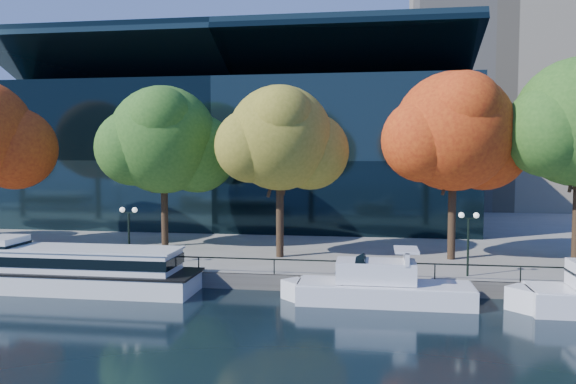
% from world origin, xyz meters
% --- Properties ---
extents(ground, '(160.00, 160.00, 0.00)m').
position_xyz_m(ground, '(0.00, 0.00, 0.00)').
color(ground, black).
rests_on(ground, ground).
extents(promenade, '(90.00, 67.08, 1.00)m').
position_xyz_m(promenade, '(0.00, 36.38, 0.50)').
color(promenade, slate).
rests_on(promenade, ground).
extents(railing, '(88.20, 0.08, 0.99)m').
position_xyz_m(railing, '(0.00, 3.25, 1.94)').
color(railing, black).
rests_on(railing, promenade).
extents(convention_building, '(50.00, 24.57, 21.43)m').
position_xyz_m(convention_building, '(-4.00, 31.79, 8.51)').
color(convention_building, black).
rests_on(convention_building, ground).
extents(tour_boat, '(17.55, 3.91, 3.33)m').
position_xyz_m(tour_boat, '(-7.99, 1.10, 1.42)').
color(tour_boat, silver).
rests_on(tour_boat, ground).
extents(cruiser_near, '(11.20, 2.88, 3.25)m').
position_xyz_m(cruiser_near, '(11.47, 0.93, 1.01)').
color(cruiser_near, white).
rests_on(cruiser_near, ground).
extents(tree_2, '(11.03, 9.04, 13.22)m').
position_xyz_m(tree_2, '(-5.65, 12.44, 9.62)').
color(tree_2, black).
rests_on(tree_2, promenade).
extents(tree_3, '(9.69, 7.95, 12.71)m').
position_xyz_m(tree_3, '(4.54, 9.17, 9.66)').
color(tree_3, black).
rests_on(tree_3, promenade).
extents(tree_4, '(10.75, 8.82, 13.59)m').
position_xyz_m(tree_4, '(17.07, 10.10, 10.10)').
color(tree_4, black).
rests_on(tree_4, promenade).
extents(lamp_1, '(1.26, 0.36, 4.03)m').
position_xyz_m(lamp_1, '(-5.34, 4.50, 3.98)').
color(lamp_1, black).
rests_on(lamp_1, promenade).
extents(lamp_2, '(1.26, 0.36, 4.03)m').
position_xyz_m(lamp_2, '(17.14, 4.50, 3.98)').
color(lamp_2, black).
rests_on(lamp_2, promenade).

